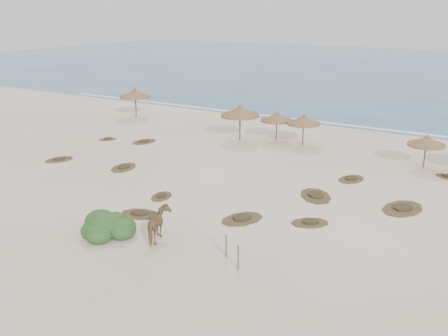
{
  "coord_description": "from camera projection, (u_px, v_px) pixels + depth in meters",
  "views": [
    {
      "loc": [
        14.1,
        -19.49,
        10.6
      ],
      "look_at": [
        -0.63,
        5.0,
        1.4
      ],
      "focal_mm": 40.0,
      "sensor_mm": 36.0,
      "label": 1
    }
  ],
  "objects": [
    {
      "name": "fence_post_near",
      "position": [
        226.0,
        246.0,
        22.04
      ],
      "size": [
        0.1,
        0.1,
        1.1
      ],
      "primitive_type": "cylinder",
      "rotation": [
        0.0,
        0.0,
        0.21
      ],
      "color": "brown",
      "rests_on": "ground"
    },
    {
      "name": "palapa_3",
      "position": [
        304.0,
        121.0,
        39.91
      ],
      "size": [
        3.27,
        3.27,
        2.55
      ],
      "rotation": [
        0.0,
        0.0,
        -0.23
      ],
      "color": "brown",
      "rests_on": "ground"
    },
    {
      "name": "palapa_2",
      "position": [
        277.0,
        118.0,
        41.22
      ],
      "size": [
        3.45,
        3.45,
        2.5
      ],
      "rotation": [
        0.0,
        0.0,
        0.37
      ],
      "color": "brown",
      "rests_on": "ground"
    },
    {
      "name": "ocean",
      "position": [
        433.0,
        71.0,
        87.24
      ],
      "size": [
        200.0,
        100.0,
        0.01
      ],
      "primitive_type": "cube",
      "color": "#2B5481",
      "rests_on": "ground"
    },
    {
      "name": "palapa_0",
      "position": [
        135.0,
        94.0,
        50.2
      ],
      "size": [
        3.95,
        3.95,
        2.98
      ],
      "rotation": [
        0.0,
        0.0,
        0.28
      ],
      "color": "brown",
      "rests_on": "ground"
    },
    {
      "name": "scrub_0",
      "position": [
        59.0,
        159.0,
        36.37
      ],
      "size": [
        1.98,
        2.43,
        0.16
      ],
      "rotation": [
        0.0,
        0.0,
        1.23
      ],
      "color": "brown",
      "rests_on": "ground"
    },
    {
      "name": "scrub_10",
      "position": [
        447.0,
        177.0,
        32.67
      ],
      "size": [
        1.81,
        1.52,
        0.16
      ],
      "rotation": [
        0.0,
        0.0,
        2.75
      ],
      "color": "brown",
      "rests_on": "ground"
    },
    {
      "name": "foam_line",
      "position": [
        344.0,
        125.0,
        47.27
      ],
      "size": [
        70.0,
        0.6,
        0.01
      ],
      "primitive_type": "cube",
      "color": "white",
      "rests_on": "ground"
    },
    {
      "name": "scrub_11",
      "position": [
        140.0,
        214.0,
        26.78
      ],
      "size": [
        2.42,
        1.86,
        0.16
      ],
      "rotation": [
        0.0,
        0.0,
        0.23
      ],
      "color": "brown",
      "rests_on": "ground"
    },
    {
      "name": "palapa_4",
      "position": [
        426.0,
        142.0,
        34.13
      ],
      "size": [
        2.98,
        2.98,
        2.39
      ],
      "rotation": [
        0.0,
        0.0,
        0.18
      ],
      "color": "brown",
      "rests_on": "ground"
    },
    {
      "name": "scrub_6",
      "position": [
        144.0,
        142.0,
        41.21
      ],
      "size": [
        1.88,
        2.48,
        0.16
      ],
      "rotation": [
        0.0,
        0.0,
        1.36
      ],
      "color": "brown",
      "rests_on": "ground"
    },
    {
      "name": "scrub_1",
      "position": [
        124.0,
        167.0,
        34.55
      ],
      "size": [
        2.02,
        2.63,
        0.16
      ],
      "rotation": [
        0.0,
        0.0,
        1.81
      ],
      "color": "brown",
      "rests_on": "ground"
    },
    {
      "name": "palapa_1",
      "position": [
        240.0,
        112.0,
        41.24
      ],
      "size": [
        3.45,
        3.45,
        3.06
      ],
      "rotation": [
        0.0,
        0.0,
        0.06
      ],
      "color": "brown",
      "rests_on": "ground"
    },
    {
      "name": "scrub_5",
      "position": [
        403.0,
        208.0,
        27.51
      ],
      "size": [
        2.59,
        3.31,
        0.16
      ],
      "rotation": [
        0.0,
        0.0,
        1.31
      ],
      "color": "brown",
      "rests_on": "ground"
    },
    {
      "name": "scrub_7",
      "position": [
        351.0,
        179.0,
        32.21
      ],
      "size": [
        1.88,
        2.39,
        0.16
      ],
      "rotation": [
        0.0,
        0.0,
        1.3
      ],
      "color": "brown",
      "rests_on": "ground"
    },
    {
      "name": "bush",
      "position": [
        106.0,
        226.0,
        24.3
      ],
      "size": [
        2.97,
        2.62,
        1.33
      ],
      "rotation": [
        0.0,
        0.0,
        -0.43
      ],
      "color": "#325C27",
      "rests_on": "ground"
    },
    {
      "name": "ground",
      "position": [
        185.0,
        220.0,
        26.06
      ],
      "size": [
        160.0,
        160.0,
        0.0
      ],
      "primitive_type": "plane",
      "color": "#F0DEC5",
      "rests_on": "ground"
    },
    {
      "name": "fence_post_far",
      "position": [
        238.0,
        258.0,
        20.99
      ],
      "size": [
        0.09,
        0.09,
        1.13
      ],
      "primitive_type": "cylinder",
      "rotation": [
        0.0,
        0.0,
        -0.12
      ],
      "color": "brown",
      "rests_on": "ground"
    },
    {
      "name": "scrub_8",
      "position": [
        108.0,
        139.0,
        42.02
      ],
      "size": [
        1.64,
        1.74,
        0.16
      ],
      "rotation": [
        0.0,
        0.0,
        0.92
      ],
      "color": "brown",
      "rests_on": "ground"
    },
    {
      "name": "horse",
      "position": [
        159.0,
        225.0,
        23.58
      ],
      "size": [
        1.55,
        2.09,
        1.61
      ],
      "primitive_type": "imported",
      "rotation": [
        0.0,
        0.0,
        3.55
      ],
      "color": "olive",
      "rests_on": "ground"
    },
    {
      "name": "scrub_2",
      "position": [
        161.0,
        196.0,
        29.27
      ],
      "size": [
        1.5,
        1.93,
        0.16
      ],
      "rotation": [
        0.0,
        0.0,
        1.82
      ],
      "color": "brown",
      "rests_on": "ground"
    },
    {
      "name": "scrub_9",
      "position": [
        242.0,
        219.0,
        26.16
      ],
      "size": [
        2.44,
        2.87,
        0.16
      ],
      "rotation": [
        0.0,
        0.0,
        1.15
      ],
      "color": "brown",
      "rests_on": "ground"
    },
    {
      "name": "scrub_3",
      "position": [
        316.0,
        196.0,
        29.35
      ],
      "size": [
        2.94,
        3.19,
        0.16
      ],
      "rotation": [
        0.0,
        0.0,
        2.16
      ],
      "color": "brown",
      "rests_on": "ground"
    },
    {
      "name": "scrub_4",
      "position": [
        310.0,
        223.0,
        25.68
      ],
      "size": [
        2.35,
        2.24,
        0.16
      ],
      "rotation": [
        0.0,
        0.0,
        0.67
      ],
      "color": "brown",
      "rests_on": "ground"
    }
  ]
}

